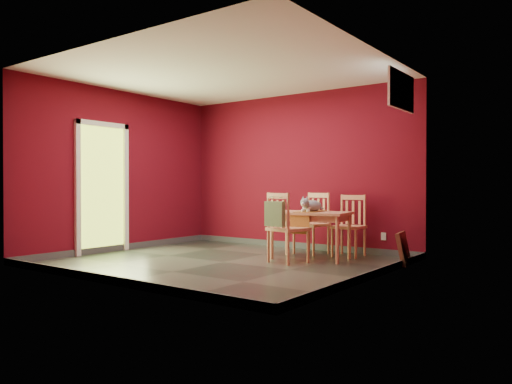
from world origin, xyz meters
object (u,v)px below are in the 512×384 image
Objects in this scene: dining_table at (311,218)px; tote_bag at (275,214)px; cat at (312,204)px; chair_far_right at (350,225)px; chair_far_left at (313,222)px; chair_near at (286,227)px; picture_frame at (403,249)px.

dining_table is 2.93× the size of tote_bag.
cat is (0.16, 0.75, 0.12)m from tote_bag.
chair_far_right reaches higher than dining_table.
dining_table is 1.24× the size of chair_far_left.
chair_near is at bearing -110.32° from chair_far_right.
chair_far_right is 2.00× the size of picture_frame.
chair_far_right is at bearing 157.73° from picture_frame.
picture_frame is (1.30, 0.23, -0.60)m from cat.
chair_far_left is 0.61m from chair_far_right.
chair_far_left is at bearing 168.43° from picture_frame.
chair_near is at bearing -152.06° from picture_frame.
cat is at bearing -169.92° from picture_frame.
cat is 1.01× the size of picture_frame.
chair_near is (0.18, -1.08, 0.01)m from chair_far_left.
chair_far_left is at bearing 96.16° from tote_bag.
picture_frame is at bearing 27.94° from chair_near.
picture_frame is (1.60, -0.33, -0.27)m from chair_far_left.
chair_near is 1.64m from picture_frame.
chair_near is (-0.43, -1.16, 0.02)m from chair_far_right.
chair_far_right is at bearing 77.15° from cat.
dining_table is 0.63m from chair_far_left.
picture_frame is (1.00, -0.41, -0.26)m from chair_far_right.
dining_table is at bearing -166.12° from cat.
chair_far_right is (0.33, 0.64, -0.13)m from dining_table.
cat is at bearing 76.67° from chair_near.
chair_near is at bearing -80.82° from chair_far_left.
chair_far_right reaches higher than tote_bag.
chair_near is at bearing -90.55° from cat.
tote_bag is 0.86× the size of cat.
dining_table is at bearing -63.74° from chair_far_left.
chair_near is 2.41× the size of tote_bag.
chair_far_right is 0.79m from cat.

